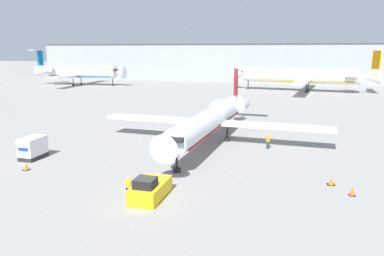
% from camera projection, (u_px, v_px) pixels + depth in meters
% --- Properties ---
extents(ground_plane, '(600.00, 600.00, 0.00)m').
position_uv_depth(ground_plane, '(147.00, 200.00, 29.32)').
color(ground_plane, gray).
extents(terminal_building, '(180.00, 16.80, 14.75)m').
position_uv_depth(terminal_building, '(266.00, 61.00, 141.09)').
color(terminal_building, '#8C939E').
rests_on(terminal_building, ground).
extents(airplane_main, '(29.73, 31.00, 8.86)m').
position_uv_depth(airplane_main, '(213.00, 118.00, 47.32)').
color(airplane_main, silver).
rests_on(airplane_main, ground).
extents(pushback_tug, '(2.23, 4.50, 1.92)m').
position_uv_depth(pushback_tug, '(150.00, 189.00, 29.67)').
color(pushback_tug, yellow).
rests_on(pushback_tug, ground).
extents(luggage_cart, '(1.69, 3.01, 2.34)m').
position_uv_depth(luggage_cart, '(33.00, 148.00, 40.25)').
color(luggage_cart, '#232326').
rests_on(luggage_cart, ground).
extents(worker_near_tug, '(0.40, 0.24, 1.66)m').
position_uv_depth(worker_near_tug, '(128.00, 186.00, 29.86)').
color(worker_near_tug, '#232838').
rests_on(worker_near_tug, ground).
extents(worker_by_wing, '(0.40, 0.26, 1.83)m').
position_uv_depth(worker_by_wing, '(268.00, 141.00, 44.34)').
color(worker_by_wing, '#232838').
rests_on(worker_by_wing, ground).
extents(traffic_cone_left, '(0.62, 0.62, 0.71)m').
position_uv_depth(traffic_cone_left, '(26.00, 167.00, 36.54)').
color(traffic_cone_left, black).
rests_on(traffic_cone_left, ground).
extents(traffic_cone_right, '(0.67, 0.67, 0.62)m').
position_uv_depth(traffic_cone_right, '(331.00, 181.00, 32.58)').
color(traffic_cone_right, black).
rests_on(traffic_cone_right, ground).
extents(traffic_cone_mid, '(0.51, 0.51, 0.79)m').
position_uv_depth(traffic_cone_mid, '(352.00, 191.00, 30.13)').
color(traffic_cone_mid, black).
rests_on(traffic_cone_mid, ground).
extents(airplane_parked_far_left, '(39.71, 36.01, 11.59)m').
position_uv_depth(airplane_parked_far_left, '(303.00, 76.00, 104.95)').
color(airplane_parked_far_left, white).
rests_on(airplane_parked_far_left, ground).
extents(airplane_parked_far_right, '(31.32, 31.41, 11.46)m').
position_uv_depth(airplane_parked_far_right, '(79.00, 72.00, 123.06)').
color(airplane_parked_far_right, white).
rests_on(airplane_parked_far_right, ground).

